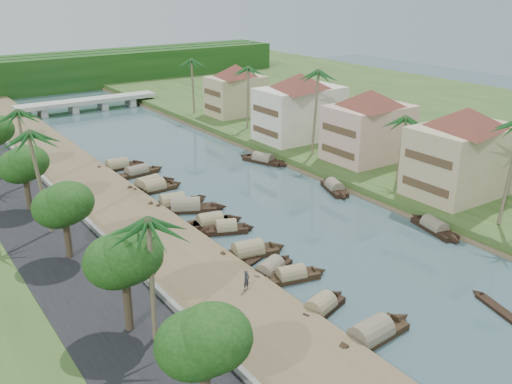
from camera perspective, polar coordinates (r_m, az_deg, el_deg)
ground at (r=59.67m, az=6.73°, el=-4.21°), size 220.00×220.00×0.00m
left_bank at (r=68.24m, az=-14.90°, el=-1.18°), size 10.00×180.00×0.80m
right_bank at (r=85.35m, az=7.64°, el=3.83°), size 16.00×180.00×1.20m
road at (r=66.11m, az=-21.82°, el=-2.43°), size 8.00×180.00×1.40m
retaining_wall at (r=66.77m, az=-18.34°, el=-1.16°), size 0.40×180.00×1.10m
far_right_fill at (r=112.87m, az=21.91°, el=6.61°), size 60.00×220.00×1.15m
treeline at (r=146.52m, az=-20.18°, el=11.10°), size 120.00×14.00×8.00m
bridge at (r=120.36m, az=-16.48°, el=8.60°), size 28.00×4.00×2.40m
building_near at (r=69.73m, az=19.97°, el=3.93°), size 14.85×14.85×10.20m
building_mid at (r=80.43m, az=11.22°, el=6.68°), size 14.11×14.11×9.70m
building_far at (r=89.83m, az=4.39°, el=8.60°), size 15.59×15.59×10.20m
building_distant at (r=106.48m, az=-2.02°, el=10.24°), size 12.62×12.62×9.20m
sampan_0 at (r=43.70m, az=11.39°, el=-13.86°), size 9.35×2.64×2.40m
sampan_1 at (r=46.29m, az=6.45°, el=-11.43°), size 7.08×3.59×2.08m
sampan_2 at (r=50.54m, az=3.51°, el=-8.40°), size 7.32×2.98×1.94m
sampan_3 at (r=51.45m, az=1.41°, el=-7.80°), size 7.39×4.31×2.02m
sampan_4 at (r=54.57m, az=-0.81°, el=-6.04°), size 8.34×3.19×2.31m
sampan_5 at (r=59.61m, az=-3.00°, el=-3.69°), size 6.36×3.82×2.03m
sampan_6 at (r=61.43m, az=-4.59°, el=-2.97°), size 6.85×2.88×2.03m
sampan_7 at (r=61.19m, az=-4.60°, el=-3.06°), size 7.84×2.80×2.07m
sampan_8 at (r=66.77m, az=-8.33°, el=-1.15°), size 8.32×3.63×2.47m
sampan_9 at (r=65.39m, az=-7.03°, el=-1.56°), size 9.39×6.20×2.41m
sampan_10 at (r=72.08m, az=-10.19°, el=0.38°), size 8.04×2.01×2.21m
sampan_11 at (r=73.15m, az=-10.71°, el=0.65°), size 8.67×3.24×2.41m
sampan_12 at (r=78.38m, az=-11.82°, el=1.91°), size 8.49×2.47×2.02m
sampan_13 at (r=81.57m, az=-13.69°, el=2.50°), size 8.35×2.13×2.27m
sampan_14 at (r=62.69m, az=17.40°, el=-3.40°), size 3.14×8.25×2.00m
sampan_15 at (r=71.73m, az=7.85°, el=0.41°), size 4.08×7.67×2.06m
sampan_16 at (r=82.28m, az=0.73°, el=3.25°), size 4.53×8.54×2.10m
canoe_0 at (r=50.29m, az=23.08°, el=-10.74°), size 2.63×6.46×0.86m
canoe_1 at (r=52.87m, az=-0.98°, el=-7.36°), size 5.05×2.53×0.82m
canoe_2 at (r=68.07m, az=-7.15°, el=-0.95°), size 6.22×1.19×0.90m
palm_1 at (r=70.71m, az=14.49°, el=7.01°), size 3.20×3.20×9.62m
palm_2 at (r=79.96m, az=5.98°, el=11.66°), size 3.20×3.20×13.34m
palm_3 at (r=95.34m, az=-0.87°, el=12.18°), size 3.20×3.20×11.62m
palm_4 at (r=37.28m, az=-10.83°, el=-3.18°), size 3.20×3.20×10.41m
palm_5 at (r=56.80m, az=-21.13°, el=5.37°), size 3.20×3.20×11.70m
palm_6 at (r=72.60m, az=-22.63°, el=7.30°), size 3.20×3.20×10.53m
palm_7 at (r=107.32m, az=-6.41°, el=12.87°), size 3.20×3.20×11.39m
tree_0 at (r=31.50m, az=-5.25°, el=-14.73°), size 4.37×4.37×7.16m
tree_1 at (r=40.04m, az=-13.09°, el=-6.58°), size 4.53×4.53×7.50m
tree_2 at (r=52.31m, az=-18.69°, el=-1.30°), size 4.45×4.45×6.87m
tree_3 at (r=65.12m, az=-22.22°, el=2.51°), size 4.45×4.45×6.91m
tree_6 at (r=95.23m, az=5.64°, el=9.10°), size 4.13×4.13×6.77m
person_near at (r=47.27m, az=-0.96°, el=-8.82°), size 0.72×0.58×1.70m
person_far at (r=57.98m, az=-11.09°, el=-3.50°), size 0.83×0.67×1.61m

